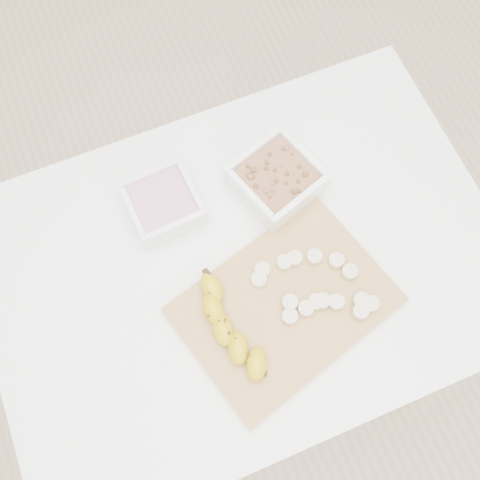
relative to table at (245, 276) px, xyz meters
name	(u,v)px	position (x,y,z in m)	size (l,w,h in m)	color
ground	(243,329)	(0.00, 0.00, -0.65)	(3.50, 3.50, 0.00)	#C6AD89
table	(245,276)	(0.00, 0.00, 0.00)	(1.00, 0.70, 0.75)	white
bowl_yogurt	(164,204)	(-0.11, 0.16, 0.13)	(0.14, 0.14, 0.06)	white
bowl_granola	(276,179)	(0.12, 0.13, 0.13)	(0.19, 0.19, 0.07)	white
cutting_board	(285,305)	(0.04, -0.10, 0.10)	(0.38, 0.27, 0.01)	#B38B48
banana	(232,329)	(-0.07, -0.11, 0.13)	(0.06, 0.21, 0.04)	#C5A90B
banana_slices	(316,287)	(0.10, -0.10, 0.12)	(0.20, 0.17, 0.02)	beige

